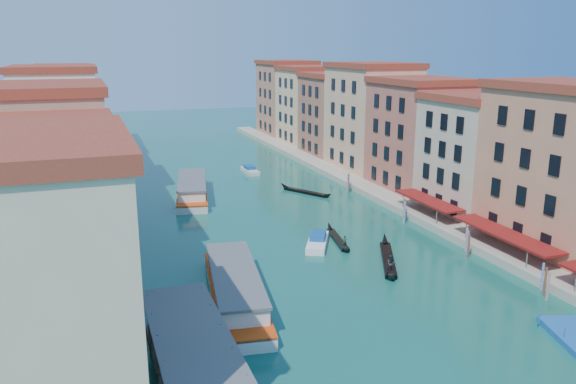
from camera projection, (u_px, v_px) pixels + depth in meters
name	position (u px, v px, depth m)	size (l,w,h in m)	color
left_bank_palazzos	(58.00, 144.00, 84.04)	(12.80, 128.40, 21.00)	#D0B38E
right_bank_palazzos	(386.00, 126.00, 102.77)	(12.80, 128.40, 21.00)	maroon
quay	(346.00, 178.00, 102.43)	(4.00, 140.00, 1.00)	#A49B84
restaurant_awnings	(508.00, 235.00, 63.61)	(3.20, 44.55, 3.12)	maroon
vaporetto_stop	(191.00, 357.00, 41.39)	(5.40, 16.40, 3.65)	slate
mooring_poles_right	(453.00, 237.00, 68.30)	(1.44, 54.24, 3.20)	#543A1D
mooring_poles_left	(157.00, 365.00, 40.61)	(0.24, 8.24, 3.20)	#543A1D
vaporetto_near	(235.00, 287.00, 53.64)	(7.49, 20.70, 3.01)	white
vaporetto_far	(192.00, 189.00, 91.30)	(8.32, 20.87, 3.03)	silver
gondola_fore	(338.00, 238.00, 70.51)	(2.66, 10.40, 2.08)	black
gondola_right	(388.00, 258.00, 63.40)	(6.83, 12.68, 2.71)	black
gondola_far	(304.00, 191.00, 94.04)	(6.47, 10.15, 1.60)	black
motorboat_mid	(318.00, 241.00, 68.95)	(5.30, 7.32, 1.47)	white
motorboat_far	(250.00, 170.00, 109.40)	(2.21, 6.55, 1.35)	silver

